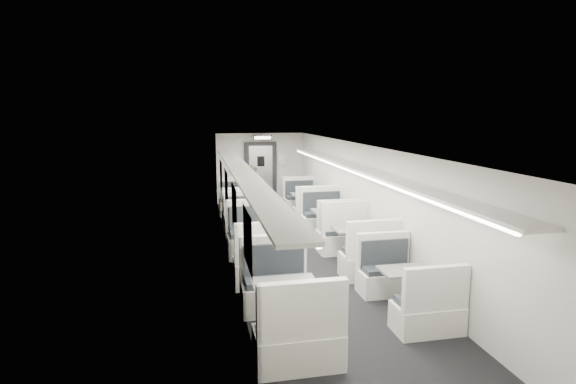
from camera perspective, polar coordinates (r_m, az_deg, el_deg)
name	(u,v)px	position (r m, az deg, el deg)	size (l,w,h in m)	color
room	(300,201)	(9.71, 1.47, -1.21)	(3.24, 12.24, 2.64)	black
booth_left_a	(239,208)	(13.07, -6.26, -1.99)	(1.05, 2.13, 1.14)	white
booth_left_b	(247,226)	(11.03, -5.22, -4.35)	(0.99, 2.00, 1.07)	white
booth_left_c	(259,249)	(9.03, -3.74, -7.27)	(1.13, 2.29, 1.23)	white
booth_left_d	(285,308)	(6.51, -0.32, -14.51)	(1.09, 2.20, 1.18)	white
booth_right_a	(305,205)	(13.46, 2.22, -1.64)	(1.01, 2.04, 1.09)	white
booth_right_b	(332,225)	(10.95, 5.55, -4.24)	(1.10, 2.23, 1.19)	white
booth_right_c	(355,245)	(9.44, 8.51, -6.73)	(1.07, 2.17, 1.16)	white
booth_right_d	(405,290)	(7.47, 14.63, -11.89)	(0.96, 1.95, 1.04)	white
passenger	(253,194)	(12.82, -4.43, -0.22)	(0.59, 0.39, 1.63)	black
window_a	(221,175)	(12.81, -8.49, 2.12)	(0.02, 1.18, 0.84)	black
window_b	(226,188)	(10.64, -7.83, 0.52)	(0.02, 1.18, 0.84)	black
window_c	(234,207)	(8.48, -6.83, -1.91)	(0.02, 1.18, 0.84)	black
window_d	(248,239)	(6.36, -5.15, -5.96)	(0.02, 1.18, 0.84)	black
luggage_rack_left	(243,172)	(9.10, -5.75, 2.55)	(0.46, 10.40, 0.09)	white
luggage_rack_right	(360,169)	(9.67, 9.11, 2.92)	(0.46, 10.40, 0.09)	white
vestibule_door	(261,173)	(15.49, -3.48, 2.43)	(1.10, 0.13, 2.10)	black
exit_sign	(262,138)	(14.90, -3.26, 6.91)	(0.62, 0.12, 0.16)	black
wall_notice	(282,159)	(15.55, -0.75, 4.18)	(0.32, 0.02, 0.40)	silver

